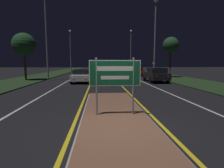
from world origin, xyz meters
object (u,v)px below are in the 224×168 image
(streetlight_right_far, at_px, (131,47))
(car_receding_1, at_px, (136,71))
(highway_sign, at_px, (115,75))
(streetlight_right_near, at_px, (155,22))
(streetlight_left_far, at_px, (70,47))
(car_approaching_0, at_px, (82,76))
(car_receding_0, at_px, (156,75))
(streetlight_left_near, at_px, (45,14))
(warning_sign, at_px, (154,67))

(streetlight_right_far, xyz_separation_m, car_receding_1, (-0.46, -7.88, -4.77))
(highway_sign, relative_size, streetlight_right_near, 0.22)
(highway_sign, bearing_deg, streetlight_left_far, 101.87)
(streetlight_left_far, xyz_separation_m, car_approaching_0, (3.86, -17.51, -4.51))
(highway_sign, height_order, car_receding_0, highway_sign)
(streetlight_left_near, bearing_deg, warning_sign, 25.90)
(streetlight_left_far, xyz_separation_m, warning_sign, (14.90, -7.67, -3.77))
(streetlight_left_near, xyz_separation_m, streetlight_right_far, (12.87, 15.79, -2.13))
(streetlight_right_near, xyz_separation_m, warning_sign, (2.30, 7.37, -5.51))
(streetlight_right_far, height_order, car_receding_1, streetlight_right_far)
(streetlight_left_far, bearing_deg, car_receding_1, -30.79)
(streetlight_left_near, distance_m, streetlight_right_far, 20.48)
(highway_sign, relative_size, warning_sign, 0.95)
(streetlight_right_far, relative_size, car_receding_0, 2.16)
(streetlight_left_near, xyz_separation_m, car_receding_0, (12.25, -2.86, -6.82))
(car_receding_0, bearing_deg, streetlight_left_near, 166.85)
(streetlight_right_near, xyz_separation_m, car_receding_1, (-0.55, 7.86, -6.22))
(highway_sign, height_order, streetlight_left_near, streetlight_left_near)
(streetlight_right_far, distance_m, car_approaching_0, 20.72)
(car_receding_1, height_order, warning_sign, warning_sign)
(streetlight_left_far, bearing_deg, car_receding_0, -56.49)
(warning_sign, bearing_deg, streetlight_right_near, -107.37)
(car_receding_1, xyz_separation_m, warning_sign, (2.86, -0.49, 0.72))
(highway_sign, distance_m, warning_sign, 23.94)
(streetlight_right_far, bearing_deg, highway_sign, -101.41)
(streetlight_right_far, relative_size, car_receding_1, 1.87)
(streetlight_right_near, height_order, car_receding_0, streetlight_right_near)
(streetlight_left_far, height_order, car_receding_1, streetlight_left_far)
(streetlight_left_far, distance_m, warning_sign, 17.18)
(highway_sign, xyz_separation_m, streetlight_left_far, (-6.31, 30.01, 3.63))
(car_receding_1, bearing_deg, warning_sign, -9.69)
(highway_sign, relative_size, streetlight_right_far, 0.24)
(streetlight_right_near, xyz_separation_m, car_approaching_0, (-8.74, -2.48, -6.25))
(car_approaching_0, bearing_deg, streetlight_right_far, 64.62)
(car_approaching_0, bearing_deg, warning_sign, 41.73)
(highway_sign, xyz_separation_m, warning_sign, (8.59, 22.34, -0.14))
(streetlight_left_far, bearing_deg, streetlight_right_far, 3.23)
(streetlight_right_far, xyz_separation_m, car_approaching_0, (-8.64, -18.22, -4.79))
(streetlight_right_near, distance_m, car_approaching_0, 11.02)
(streetlight_right_near, relative_size, streetlight_right_far, 1.11)
(warning_sign, bearing_deg, streetlight_right_far, 106.00)
(car_receding_0, distance_m, warning_sign, 10.73)
(streetlight_right_far, height_order, car_approaching_0, streetlight_right_far)
(car_receding_0, distance_m, car_receding_1, 10.77)
(streetlight_right_far, bearing_deg, car_receding_1, -93.32)
(streetlight_right_near, distance_m, streetlight_right_far, 15.81)
(car_receding_1, bearing_deg, streetlight_left_far, 149.21)
(warning_sign, bearing_deg, car_receding_1, 170.31)
(car_approaching_0, bearing_deg, highway_sign, -78.92)
(streetlight_left_far, distance_m, car_receding_0, 21.97)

